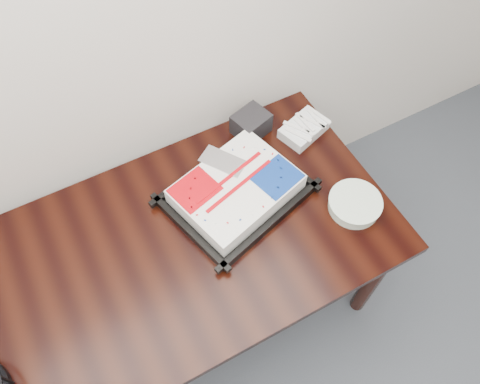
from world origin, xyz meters
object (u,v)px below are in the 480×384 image
plate_stack (355,204)px  napkin_box (251,124)px  cake_tray (236,191)px  table (162,264)px

plate_stack → napkin_box: napkin_box is taller
cake_tray → napkin_box: size_ratio=4.21×
plate_stack → napkin_box: 0.55m
napkin_box → plate_stack: bearing=-72.2°
table → cake_tray: size_ratio=3.02×
table → plate_stack: size_ratio=8.65×
cake_tray → napkin_box: bearing=51.3°
cake_tray → napkin_box: (0.21, 0.26, 0.00)m
cake_tray → napkin_box: 0.34m
table → napkin_box: bearing=31.1°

